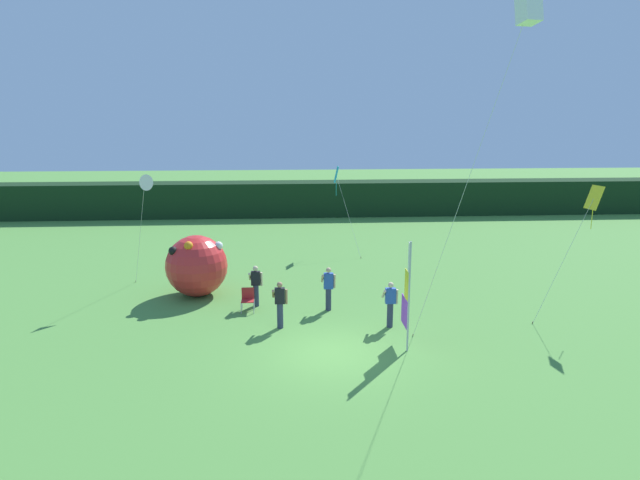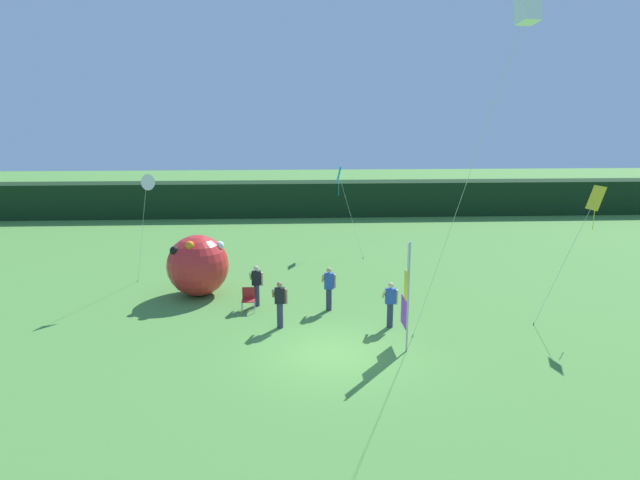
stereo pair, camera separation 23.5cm
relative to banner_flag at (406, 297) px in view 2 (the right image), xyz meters
The scene contains 13 objects.
ground_plane 2.98m from the banner_flag, behind, with size 120.00×120.00×0.00m, color #518E3D.
distant_treeline 24.78m from the banner_flag, 95.57° to the left, with size 80.00×2.40×2.51m, color black.
banner_flag is the anchor object (origin of this frame).
person_near_banner 6.72m from the banner_flag, 139.08° to the left, with size 0.55×0.48×1.65m.
person_mid_field 4.61m from the banner_flag, 154.25° to the left, with size 0.55×0.48×1.70m.
person_far_left 2.00m from the banner_flag, 95.44° to the left, with size 0.55×0.48×1.67m.
person_far_right 4.40m from the banner_flag, 120.93° to the left, with size 0.55×0.48×1.71m.
inflatable_balloon 9.58m from the banner_flag, 142.08° to the left, with size 2.56×2.56×2.56m.
folding_chair 6.69m from the banner_flag, 144.18° to the left, with size 0.51×0.51×0.89m.
kite_white_delta_0 11.94m from the banner_flag, 145.92° to the left, with size 1.39×1.84×5.04m.
kite_white_box_1 8.87m from the banner_flag, 41.99° to the right, with size 2.23×3.41×10.47m.
kite_yellow_diamond_2 7.87m from the banner_flag, 17.37° to the left, with size 2.31×0.83×4.96m.
kite_cyan_diamond_3 13.94m from the banner_flag, 93.96° to the left, with size 1.26×2.55×4.64m.
Camera 2 is at (-1.28, -16.71, 7.46)m, focal length 31.64 mm.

